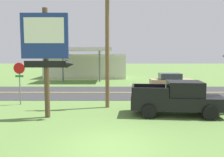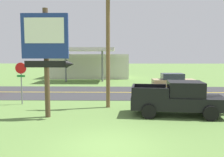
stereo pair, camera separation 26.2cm
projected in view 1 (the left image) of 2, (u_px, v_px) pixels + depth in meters
ground_plane at (111, 146)px, 8.95m from camera, size 180.00×180.00×0.00m
road_asphalt at (112, 92)px, 21.88m from camera, size 140.00×8.00×0.02m
road_centre_line at (112, 92)px, 21.88m from camera, size 126.00×0.20×0.01m
motel_sign at (47, 46)px, 12.65m from camera, size 2.79×0.54×5.97m
stop_sign at (21, 76)px, 16.36m from camera, size 0.80×0.08×2.95m
utility_pole at (108, 36)px, 15.22m from camera, size 2.17×0.26×8.67m
gas_station at (87, 65)px, 36.37m from camera, size 12.00×11.50×4.40m
pickup_black_parked_on_lawn at (179, 98)px, 13.58m from camera, size 5.38×2.67×1.96m
car_tan_far_lane at (172, 81)px, 23.77m from camera, size 4.20×2.00×1.64m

